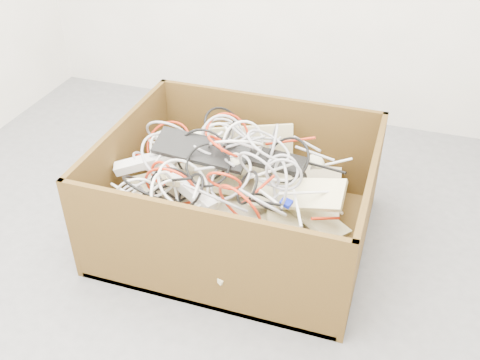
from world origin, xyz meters
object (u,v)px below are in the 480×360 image
(cardboard_box, at_px, (235,211))
(power_strip_right, at_px, (188,188))
(power_strip_left, at_px, (148,161))
(vga_plug, at_px, (286,203))

(cardboard_box, distance_m, power_strip_right, 0.31)
(power_strip_left, height_order, power_strip_right, power_strip_left)
(cardboard_box, xyz_separation_m, vga_plug, (0.27, -0.14, 0.22))
(cardboard_box, bearing_deg, power_strip_left, -168.97)
(cardboard_box, bearing_deg, vga_plug, -27.85)
(cardboard_box, distance_m, power_strip_left, 0.46)
(cardboard_box, xyz_separation_m, power_strip_right, (-0.16, -0.16, 0.21))
(cardboard_box, xyz_separation_m, power_strip_left, (-0.38, -0.07, 0.24))
(power_strip_left, bearing_deg, vga_plug, -26.35)
(cardboard_box, distance_m, vga_plug, 0.37)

